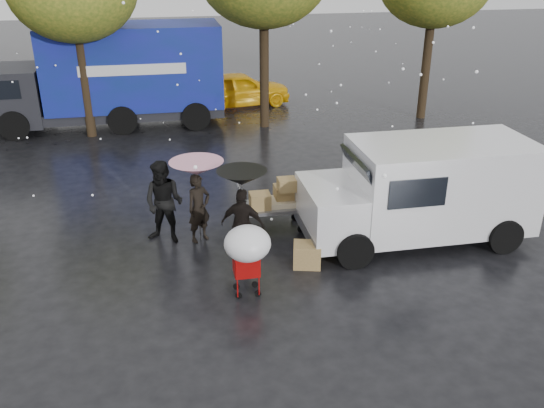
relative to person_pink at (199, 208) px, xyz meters
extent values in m
plane|color=black|center=(0.46, -1.69, -0.77)|extent=(90.00, 90.00, 0.00)
imported|color=black|center=(0.00, 0.00, 0.00)|extent=(0.67, 0.60, 1.54)
imported|color=black|center=(-0.73, 0.10, 0.15)|extent=(1.11, 1.02, 1.85)
imported|color=black|center=(0.81, -0.99, 0.01)|extent=(0.99, 0.73, 1.56)
cylinder|color=#4C4C4C|center=(0.00, 0.00, 0.08)|extent=(0.02, 0.02, 1.70)
cone|color=#CF557F|center=(0.00, 0.00, 0.93)|extent=(1.15, 1.15, 0.30)
sphere|color=#4C4C4C|center=(0.00, 0.00, 0.96)|extent=(0.06, 0.06, 0.06)
cylinder|color=#4C4C4C|center=(0.81, -0.99, 0.13)|extent=(0.02, 0.02, 1.81)
cone|color=black|center=(0.81, -0.99, 1.04)|extent=(1.01, 1.01, 0.30)
sphere|color=#4C4C4C|center=(0.81, -0.99, 1.07)|extent=(0.06, 0.06, 0.06)
cube|color=slate|center=(1.67, 0.25, -0.22)|extent=(1.50, 0.80, 0.08)
cylinder|color=slate|center=(0.92, 0.25, 0.03)|extent=(0.04, 0.04, 0.60)
cube|color=olive|center=(2.02, 0.35, 0.02)|extent=(0.55, 0.45, 0.40)
cube|color=olive|center=(1.37, 0.15, 0.00)|extent=(0.45, 0.40, 0.35)
cube|color=olive|center=(1.97, 0.10, 0.36)|extent=(0.40, 0.35, 0.28)
cube|color=tan|center=(1.72, 0.25, -0.12)|extent=(0.90, 0.55, 0.12)
cylinder|color=black|center=(1.07, -0.07, -0.69)|extent=(0.16, 0.05, 0.16)
cylinder|color=black|center=(1.07, 0.57, -0.69)|extent=(0.16, 0.05, 0.16)
cylinder|color=black|center=(2.27, -0.07, -0.69)|extent=(0.16, 0.05, 0.16)
cylinder|color=black|center=(2.27, 0.57, -0.69)|extent=(0.16, 0.05, 0.16)
cube|color=#A60A09|center=(0.68, -2.30, -0.12)|extent=(0.47, 0.41, 0.45)
cylinder|color=#A60A09|center=(0.68, -2.49, 0.25)|extent=(0.42, 0.02, 0.02)
cylinder|color=#4C4C4C|center=(0.68, -2.49, 0.18)|extent=(0.02, 0.02, 0.60)
ellipsoid|color=white|center=(0.68, -2.49, 0.38)|extent=(0.84, 0.84, 0.63)
cylinder|color=black|center=(0.50, -2.46, -0.71)|extent=(0.12, 0.04, 0.12)
cylinder|color=black|center=(0.50, -2.14, -0.71)|extent=(0.12, 0.04, 0.12)
cylinder|color=black|center=(0.86, -2.46, -0.71)|extent=(0.12, 0.04, 0.12)
cylinder|color=black|center=(0.86, -2.14, -0.71)|extent=(0.12, 0.04, 0.12)
cube|color=silver|center=(5.16, -0.81, 0.48)|extent=(3.80, 2.00, 1.90)
cube|color=silver|center=(2.76, -0.81, 0.08)|extent=(1.20, 1.95, 1.10)
cube|color=black|center=(3.31, -0.81, 0.93)|extent=(0.37, 1.70, 0.67)
cube|color=slate|center=(2.21, -0.81, -0.32)|extent=(0.12, 1.90, 0.25)
cylinder|color=black|center=(2.96, -1.76, -0.39)|extent=(0.76, 0.28, 0.76)
cylinder|color=black|center=(2.96, 0.14, -0.39)|extent=(0.76, 0.28, 0.76)
cylinder|color=black|center=(6.26, -1.76, -0.39)|extent=(0.76, 0.28, 0.76)
cylinder|color=black|center=(6.26, 0.14, -0.39)|extent=(0.76, 0.28, 0.76)
cube|color=navy|center=(-1.47, 9.46, 1.33)|extent=(6.00, 2.50, 2.80)
cube|color=black|center=(-5.67, 9.46, 0.48)|extent=(2.20, 2.40, 1.90)
cube|color=black|center=(-2.47, 9.46, -0.22)|extent=(8.00, 2.30, 0.35)
cube|color=silver|center=(-1.47, 8.20, 1.43)|extent=(3.50, 0.03, 0.35)
cylinder|color=black|center=(-5.47, 8.31, -0.27)|extent=(1.00, 0.30, 1.00)
cylinder|color=black|center=(-5.47, 10.61, -0.27)|extent=(1.00, 0.30, 1.00)
cylinder|color=black|center=(0.53, 8.31, -0.27)|extent=(1.00, 0.30, 1.00)
cylinder|color=black|center=(0.53, 10.61, -0.27)|extent=(1.00, 0.30, 1.00)
cube|color=olive|center=(2.04, -1.54, -0.52)|extent=(0.64, 0.56, 0.50)
cube|color=olive|center=(2.49, -1.04, -0.60)|extent=(0.55, 0.49, 0.35)
imported|color=yellow|center=(2.48, 11.30, -0.08)|extent=(4.26, 2.32, 1.37)
cylinder|color=black|center=(-3.04, 8.31, 1.47)|extent=(0.32, 0.32, 4.48)
cylinder|color=black|center=(2.96, 8.31, 1.68)|extent=(0.32, 0.32, 4.90)
cylinder|color=black|center=(8.96, 8.31, 1.54)|extent=(0.32, 0.32, 4.62)
camera|label=1|loc=(-0.61, -11.39, 5.22)|focal=38.00mm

